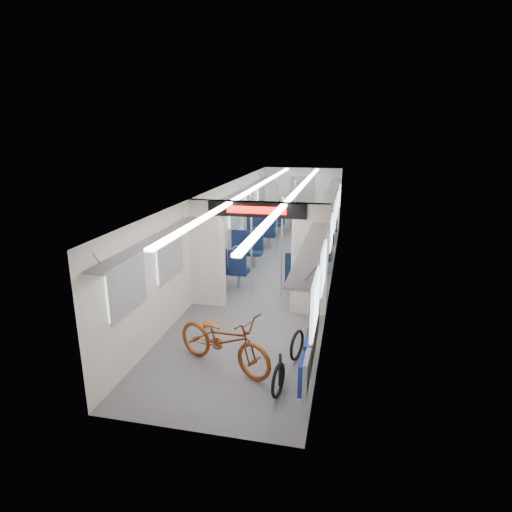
# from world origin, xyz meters

# --- Properties ---
(carriage) EXTENTS (12.00, 12.02, 2.31)m
(carriage) POSITION_xyz_m (0.00, -0.27, 1.50)
(carriage) COLOR #515456
(carriage) RESTS_ON ground
(bicycle) EXTENTS (1.94, 1.32, 0.97)m
(bicycle) POSITION_xyz_m (-0.02, -4.43, 0.48)
(bicycle) COLOR brown
(bicycle) RESTS_ON ground
(flip_bench) EXTENTS (0.12, 2.12, 0.53)m
(flip_bench) POSITION_xyz_m (1.35, -4.48, 0.58)
(flip_bench) COLOR gray
(flip_bench) RESTS_ON carriage
(bike_hoop_a) EXTENTS (0.13, 0.52, 0.52)m
(bike_hoop_a) POSITION_xyz_m (0.96, -5.02, 0.23)
(bike_hoop_a) COLOR black
(bike_hoop_a) RESTS_ON ground
(bike_hoop_b) EXTENTS (0.13, 0.48, 0.48)m
(bike_hoop_b) POSITION_xyz_m (0.93, -4.71, 0.22)
(bike_hoop_b) COLOR black
(bike_hoop_b) RESTS_ON ground
(bike_hoop_c) EXTENTS (0.19, 0.51, 0.52)m
(bike_hoop_c) POSITION_xyz_m (1.09, -3.94, 0.24)
(bike_hoop_c) COLOR black
(bike_hoop_c) RESTS_ON ground
(seat_bay_near_left) EXTENTS (0.91, 2.06, 1.10)m
(seat_bay_near_left) POSITION_xyz_m (-0.93, -0.04, 0.54)
(seat_bay_near_left) COLOR #0C1837
(seat_bay_near_left) RESTS_ON ground
(seat_bay_near_right) EXTENTS (0.95, 2.26, 1.16)m
(seat_bay_near_right) POSITION_xyz_m (0.93, -0.12, 0.57)
(seat_bay_near_right) COLOR #0C1837
(seat_bay_near_right) RESTS_ON ground
(seat_bay_far_left) EXTENTS (0.91, 2.09, 1.11)m
(seat_bay_far_left) POSITION_xyz_m (-0.94, 3.79, 0.55)
(seat_bay_far_left) COLOR #0C1837
(seat_bay_far_left) RESTS_ON ground
(seat_bay_far_right) EXTENTS (0.94, 2.23, 1.15)m
(seat_bay_far_right) POSITION_xyz_m (0.93, 3.29, 0.56)
(seat_bay_far_right) COLOR #0C1837
(seat_bay_far_right) RESTS_ON ground
(stanchion_near_left) EXTENTS (0.04, 0.04, 2.30)m
(stanchion_near_left) POSITION_xyz_m (-0.34, -1.11, 1.15)
(stanchion_near_left) COLOR silver
(stanchion_near_left) RESTS_ON ground
(stanchion_near_right) EXTENTS (0.04, 0.04, 2.30)m
(stanchion_near_right) POSITION_xyz_m (0.40, -1.36, 1.15)
(stanchion_near_right) COLOR silver
(stanchion_near_right) RESTS_ON ground
(stanchion_far_left) EXTENTS (0.05, 0.05, 2.30)m
(stanchion_far_left) POSITION_xyz_m (-0.25, 1.81, 1.15)
(stanchion_far_left) COLOR silver
(stanchion_far_left) RESTS_ON ground
(stanchion_far_right) EXTENTS (0.05, 0.05, 2.30)m
(stanchion_far_right) POSITION_xyz_m (0.26, 1.82, 1.15)
(stanchion_far_right) COLOR silver
(stanchion_far_right) RESTS_ON ground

